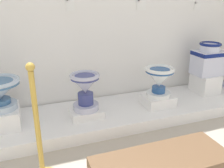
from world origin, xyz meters
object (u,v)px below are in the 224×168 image
object	(u,v)px
plinth_block_central_ornate	(158,100)
info_placard_fourth	(197,5)
plinth_block_pale_glazed	(205,83)
plinth_block_tall_cobalt	(86,113)
antique_toilet_pale_glazed	(208,59)
info_placard_second	(70,4)
stanchion_post_near_left	(40,152)
antique_toilet_tall_cobalt	(85,87)
plinth_block_squat_floral	(4,117)
info_placard_third	(141,4)
antique_toilet_central_ornate	(159,78)

from	to	relation	value
plinth_block_central_ornate	info_placard_fourth	xyz separation A→B (m)	(0.82, 0.50, 1.09)
plinth_block_central_ornate	plinth_block_pale_glazed	xyz separation A→B (m)	(0.84, 0.16, 0.07)
plinth_block_pale_glazed	plinth_block_tall_cobalt	bearing A→B (deg)	-175.26
plinth_block_tall_cobalt	plinth_block_central_ornate	bearing A→B (deg)	-1.00
antique_toilet_pale_glazed	info_placard_fourth	bearing A→B (deg)	92.63
info_placard_second	stanchion_post_near_left	size ratio (longest dim) A/B	0.16
antique_toilet_tall_cobalt	plinth_block_squat_floral	bearing A→B (deg)	174.94
plinth_block_tall_cobalt	antique_toilet_tall_cobalt	world-z (taller)	antique_toilet_tall_cobalt
info_placard_third	stanchion_post_near_left	size ratio (longest dim) A/B	0.15
plinth_block_central_ornate	antique_toilet_pale_glazed	size ratio (longest dim) A/B	0.82
info_placard_third	stanchion_post_near_left	world-z (taller)	info_placard_third
antique_toilet_tall_cobalt	info_placard_second	bearing A→B (deg)	92.64
info_placard_third	plinth_block_squat_floral	bearing A→B (deg)	-166.72
antique_toilet_pale_glazed	plinth_block_squat_floral	bearing A→B (deg)	-178.48
plinth_block_squat_floral	info_placard_third	bearing A→B (deg)	13.28
antique_toilet_central_ornate	plinth_block_pale_glazed	distance (m)	0.88
plinth_block_squat_floral	plinth_block_central_ornate	size ratio (longest dim) A/B	1.07
plinth_block_tall_cobalt	info_placard_fourth	size ratio (longest dim) A/B	3.20
antique_toilet_pale_glazed	stanchion_post_near_left	world-z (taller)	stanchion_post_near_left
info_placard_third	info_placard_fourth	xyz separation A→B (m)	(0.85, -0.00, -0.03)
plinth_block_central_ornate	stanchion_post_near_left	xyz separation A→B (m)	(-1.45, -0.70, 0.08)
antique_toilet_tall_cobalt	antique_toilet_pale_glazed	distance (m)	1.75
plinth_block_central_ornate	antique_toilet_central_ornate	xyz separation A→B (m)	(0.00, -0.00, 0.29)
plinth_block_pale_glazed	info_placard_fourth	world-z (taller)	info_placard_fourth
plinth_block_squat_floral	antique_toilet_pale_glazed	distance (m)	2.62
antique_toilet_central_ornate	plinth_block_pale_glazed	world-z (taller)	antique_toilet_central_ornate
antique_toilet_tall_cobalt	info_placard_fourth	xyz separation A→B (m)	(1.72, 0.48, 0.81)
antique_toilet_central_ornate	stanchion_post_near_left	size ratio (longest dim) A/B	0.36
info_placard_fourth	info_placard_second	bearing A→B (deg)	180.00
info_placard_fourth	stanchion_post_near_left	bearing A→B (deg)	-152.05
plinth_block_tall_cobalt	antique_toilet_central_ornate	world-z (taller)	antique_toilet_central_ornate
plinth_block_squat_floral	plinth_block_central_ornate	xyz separation A→B (m)	(1.75, -0.09, -0.04)
plinth_block_pale_glazed	plinth_block_squat_floral	bearing A→B (deg)	-178.48
plinth_block_pale_glazed	plinth_block_central_ornate	bearing A→B (deg)	-169.18
plinth_block_pale_glazed	antique_toilet_pale_glazed	size ratio (longest dim) A/B	0.78
plinth_block_pale_glazed	antique_toilet_pale_glazed	world-z (taller)	antique_toilet_pale_glazed
antique_toilet_pale_glazed	info_placard_second	xyz separation A→B (m)	(-1.76, 0.34, 0.71)
plinth_block_central_ornate	info_placard_fourth	world-z (taller)	info_placard_fourth
plinth_block_squat_floral	info_placard_third	size ratio (longest dim) A/B	2.57
antique_toilet_pale_glazed	info_placard_fourth	distance (m)	0.75
plinth_block_squat_floral	stanchion_post_near_left	bearing A→B (deg)	-68.84
info_placard_fourth	stanchion_post_near_left	xyz separation A→B (m)	(-2.27, -1.20, -1.01)
info_placard_third	antique_toilet_central_ornate	bearing A→B (deg)	-86.92
antique_toilet_central_ornate	plinth_block_pale_glazed	bearing A→B (deg)	10.82
plinth_block_squat_floral	stanchion_post_near_left	world-z (taller)	stanchion_post_near_left
plinth_block_pale_glazed	info_placard_second	distance (m)	2.08
plinth_block_squat_floral	antique_toilet_pale_glazed	size ratio (longest dim) A/B	0.88
plinth_block_pale_glazed	info_placard_third	size ratio (longest dim) A/B	2.29
plinth_block_central_ornate	antique_toilet_central_ornate	bearing A→B (deg)	-90.00
plinth_block_tall_cobalt	info_placard_third	size ratio (longest dim) A/B	2.39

